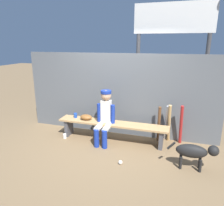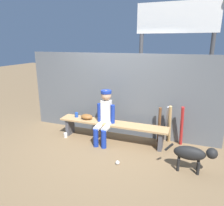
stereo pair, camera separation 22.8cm
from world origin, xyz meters
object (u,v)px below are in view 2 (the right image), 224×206
(bat_aluminum_red, at_px, (182,126))
(cup_on_bench, at_px, (77,115))
(baseball_glove, at_px, (87,117))
(bat_wood_dark, at_px, (159,125))
(dugout_bench, at_px, (112,126))
(baseball, at_px, (118,163))
(dog, at_px, (193,154))
(cup_on_ground, at_px, (66,135))
(scoreboard, at_px, (179,35))
(player_seated, at_px, (104,115))
(bat_aluminum_silver, at_px, (167,124))
(bat_wood_tan, at_px, (170,124))

(bat_aluminum_red, height_order, cup_on_bench, bat_aluminum_red)
(baseball_glove, distance_m, bat_wood_dark, 1.64)
(dugout_bench, xyz_separation_m, baseball, (0.43, -0.88, -0.30))
(dugout_bench, relative_size, bat_aluminum_red, 2.77)
(dog, bearing_deg, bat_aluminum_red, 104.24)
(bat_wood_dark, xyz_separation_m, cup_on_bench, (-1.91, -0.24, 0.08))
(baseball, bearing_deg, dog, 10.73)
(bat_wood_dark, xyz_separation_m, cup_on_ground, (-2.07, -0.51, -0.35))
(bat_aluminum_red, bearing_deg, scoreboard, 103.19)
(dog, bearing_deg, baseball, -169.27)
(baseball, bearing_deg, bat_wood_dark, 64.48)
(bat_aluminum_red, bearing_deg, dog, -75.76)
(bat_aluminum_red, height_order, baseball, bat_aluminum_red)
(player_seated, relative_size, cup_on_bench, 10.48)
(baseball_glove, height_order, baseball, baseball_glove)
(dugout_bench, bearing_deg, bat_aluminum_silver, 17.28)
(player_seated, distance_m, bat_aluminum_silver, 1.37)
(baseball_glove, distance_m, scoreboard, 2.98)
(bat_wood_tan, bearing_deg, player_seated, -162.81)
(bat_wood_dark, relative_size, bat_aluminum_silver, 0.95)
(baseball_glove, distance_m, baseball, 1.45)
(bat_aluminum_silver, height_order, dog, bat_aluminum_silver)
(player_seated, height_order, baseball, player_seated)
(bat_aluminum_silver, xyz_separation_m, dog, (0.55, -1.00, -0.09))
(baseball, height_order, cup_on_bench, cup_on_bench)
(cup_on_ground, distance_m, dog, 2.81)
(bat_aluminum_silver, relative_size, bat_aluminum_red, 0.97)
(cup_on_ground, relative_size, scoreboard, 0.03)
(baseball, xyz_separation_m, dog, (1.26, 0.24, 0.30))
(bat_wood_dark, bearing_deg, baseball, -115.52)
(cup_on_ground, bearing_deg, dog, -8.63)
(baseball, xyz_separation_m, cup_on_ground, (-1.51, 0.66, 0.02))
(bat_aluminum_red, xyz_separation_m, scoreboard, (-0.29, 1.25, 1.88))
(baseball_glove, height_order, dog, baseball_glove)
(bat_wood_dark, bearing_deg, dog, -53.01)
(bat_aluminum_red, bearing_deg, bat_wood_dark, 179.99)
(bat_wood_dark, height_order, dog, bat_wood_dark)
(player_seated, distance_m, baseball_glove, 0.51)
(bat_wood_dark, xyz_separation_m, baseball, (-0.56, -1.17, -0.37))
(bat_aluminum_red, distance_m, cup_on_bench, 2.38)
(bat_wood_tan, relative_size, cup_on_ground, 8.12)
(dugout_bench, xyz_separation_m, bat_aluminum_red, (1.46, 0.29, 0.10))
(cup_on_bench, distance_m, dog, 2.70)
(dog, bearing_deg, bat_wood_tan, 117.00)
(cup_on_bench, distance_m, scoreboard, 3.14)
(player_seated, distance_m, bat_wood_tan, 1.42)
(bat_wood_dark, distance_m, bat_aluminum_red, 0.47)
(scoreboard, xyz_separation_m, dog, (0.53, -2.18, -1.98))
(bat_wood_dark, height_order, bat_aluminum_red, bat_aluminum_red)
(player_seated, distance_m, bat_wood_dark, 1.21)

